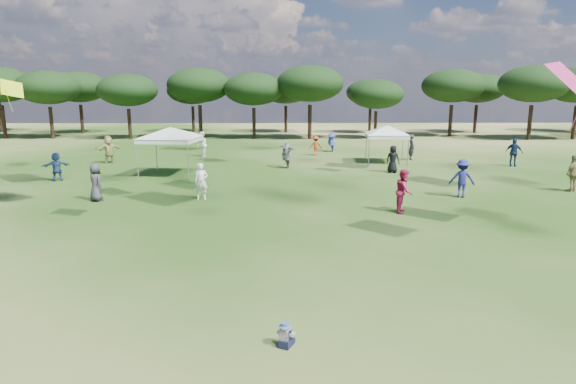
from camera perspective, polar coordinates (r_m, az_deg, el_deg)
name	(u,v)px	position (r m, az deg, el deg)	size (l,w,h in m)	color
tree_line	(300,86)	(53.73, 1.49, 12.40)	(108.78, 17.63, 7.77)	black
tent_left	(170,129)	(29.31, -13.82, 7.23)	(6.30, 6.30, 3.16)	gray
tent_right	(387,127)	(34.23, 11.67, 7.54)	(5.60, 5.60, 2.91)	gray
toddler	(286,336)	(9.83, -0.30, -16.67)	(0.39, 0.43, 0.52)	black
festival_crowd	(295,156)	(30.51, 0.79, 4.26)	(29.30, 22.02, 1.92)	#999253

